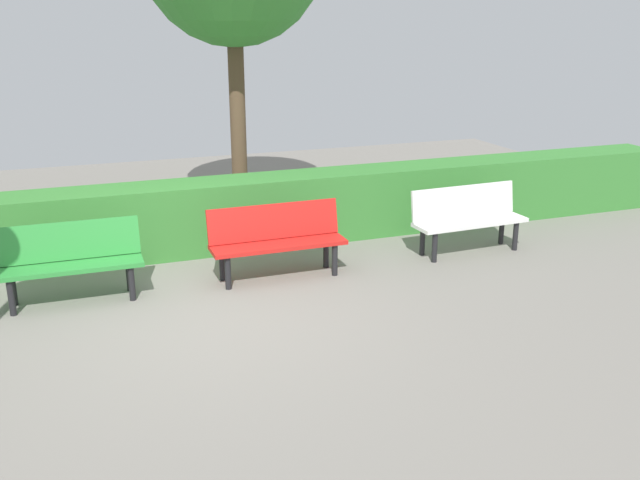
{
  "coord_description": "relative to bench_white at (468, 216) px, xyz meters",
  "views": [
    {
      "loc": [
        1.31,
        6.79,
        3.01
      ],
      "look_at": [
        -1.36,
        -0.4,
        0.55
      ],
      "focal_mm": 39.66,
      "sensor_mm": 36.0,
      "label": 1
    }
  ],
  "objects": [
    {
      "name": "hedge_row",
      "position": [
        2.5,
        -1.24,
        -0.02
      ],
      "size": [
        13.13,
        0.7,
        0.93
      ],
      "primitive_type": "cube",
      "color": "#387F33",
      "rests_on": "ground_plane"
    },
    {
      "name": "bench_white",
      "position": [
        0.0,
        0.0,
        0.0
      ],
      "size": [
        1.56,
        0.51,
        0.86
      ],
      "rotation": [
        0.0,
        0.0,
        0.04
      ],
      "color": "white",
      "rests_on": "ground_plane"
    },
    {
      "name": "bench_red",
      "position": [
        2.63,
        0.03,
        0.0
      ],
      "size": [
        1.61,
        0.47,
        0.86
      ],
      "rotation": [
        0.0,
        0.0,
        -0.0
      ],
      "color": "red",
      "rests_on": "ground_plane"
    },
    {
      "name": "bench_green",
      "position": [
        4.96,
        -0.03,
        -0.0
      ],
      "size": [
        1.52,
        0.48,
        0.86
      ],
      "rotation": [
        0.0,
        0.0,
        -0.01
      ],
      "color": "#2D8C38",
      "rests_on": "ground_plane"
    },
    {
      "name": "ground_plane",
      "position": [
        3.62,
        0.9,
        -0.48
      ],
      "size": [
        17.13,
        17.13,
        0.0
      ],
      "primitive_type": "plane",
      "color": "gray"
    }
  ]
}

